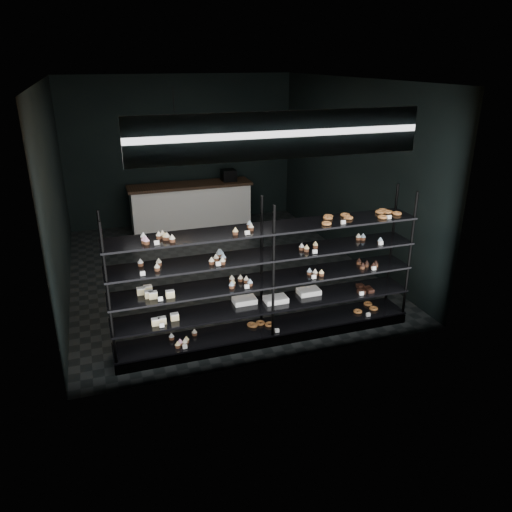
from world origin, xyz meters
name	(u,v)px	position (x,y,z in m)	size (l,w,h in m)	color
room	(216,181)	(0.00, 0.00, 1.60)	(5.01, 6.01, 3.20)	black
display_shelf	(266,296)	(0.02, -2.45, 0.63)	(4.00, 0.50, 1.91)	black
signage	(281,135)	(0.00, -2.93, 2.75)	(3.30, 0.05, 0.50)	#0C173D
pendant_lamp	(176,144)	(-0.85, -1.33, 2.45)	(0.33, 0.33, 0.89)	black
service_counter	(191,205)	(0.06, 2.50, 0.50)	(2.66, 0.65, 1.23)	silver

